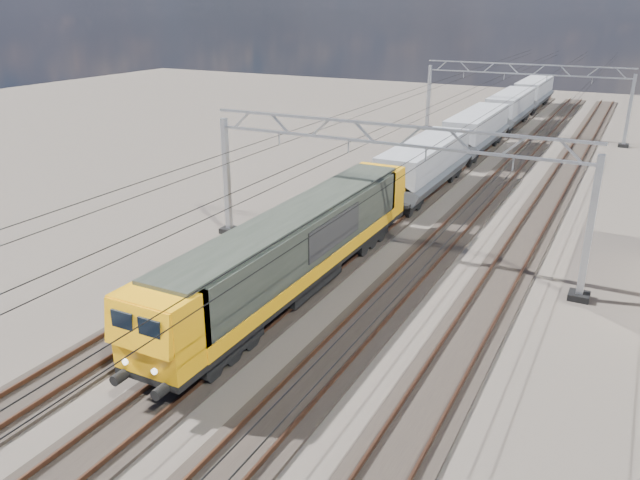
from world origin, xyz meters
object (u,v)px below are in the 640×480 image
at_px(hopper_wagon_mid, 477,129).
at_px(hopper_wagon_fourth, 534,91).
at_px(catenary_gantry_mid, 385,188).
at_px(hopper_wagon_third, 510,107).
at_px(locomotive, 298,245).
at_px(catenary_gantry_far, 523,98).
at_px(hopper_wagon_lead, 425,163).

height_order(hopper_wagon_mid, hopper_wagon_fourth, same).
bearing_deg(catenary_gantry_mid, hopper_wagon_third, 92.80).
height_order(locomotive, hopper_wagon_fourth, locomotive).
distance_m(hopper_wagon_mid, hopper_wagon_fourth, 28.40).
height_order(locomotive, hopper_wagon_third, locomotive).
xyz_separation_m(catenary_gantry_far, hopper_wagon_lead, (-2.00, -23.49, -1.67)).
xyz_separation_m(hopper_wagon_mid, hopper_wagon_third, (0.00, 14.20, 0.00)).
relative_size(catenary_gantry_mid, hopper_wagon_fourth, 1.53).
relative_size(locomotive, hopper_wagon_lead, 1.62).
xyz_separation_m(hopper_wagon_lead, hopper_wagon_fourth, (0.00, 42.60, 0.00)).
bearing_deg(hopper_wagon_fourth, hopper_wagon_mid, -90.00).
xyz_separation_m(hopper_wagon_third, hopper_wagon_fourth, (0.00, 14.20, 0.00)).
xyz_separation_m(catenary_gantry_far, hopper_wagon_fourth, (-2.00, 19.11, -1.67)).
bearing_deg(catenary_gantry_far, hopper_wagon_lead, -94.87).
height_order(catenary_gantry_mid, catenary_gantry_far, same).
bearing_deg(hopper_wagon_third, locomotive, -90.00).
distance_m(catenary_gantry_far, hopper_wagon_fourth, 19.29).
relative_size(catenary_gantry_mid, catenary_gantry_far, 1.00).
xyz_separation_m(locomotive, hopper_wagon_third, (-0.00, 46.10, -0.09)).
bearing_deg(hopper_wagon_lead, hopper_wagon_third, 90.00).
relative_size(catenary_gantry_far, hopper_wagon_third, 1.53).
height_order(hopper_wagon_lead, hopper_wagon_third, same).
bearing_deg(catenary_gantry_far, locomotive, -92.78).
bearing_deg(catenary_gantry_far, catenary_gantry_mid, -90.00).
xyz_separation_m(catenary_gantry_mid, catenary_gantry_far, (0.00, 36.00, 0.00)).
distance_m(catenary_gantry_mid, locomotive, 5.78).
xyz_separation_m(hopper_wagon_lead, hopper_wagon_third, (0.00, 28.40, 0.00)).
xyz_separation_m(locomotive, hopper_wagon_fourth, (-0.00, 60.30, -0.09)).
bearing_deg(hopper_wagon_third, hopper_wagon_lead, -90.00).
relative_size(locomotive, hopper_wagon_mid, 1.62).
xyz_separation_m(catenary_gantry_mid, locomotive, (-2.00, -5.18, -1.58)).
bearing_deg(hopper_wagon_lead, catenary_gantry_mid, -80.92).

